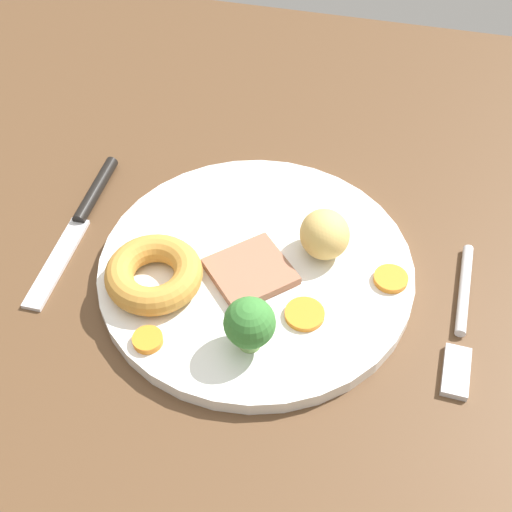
% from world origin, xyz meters
% --- Properties ---
extents(dining_table, '(1.20, 0.84, 0.04)m').
position_xyz_m(dining_table, '(0.00, 0.00, 0.02)').
color(dining_table, brown).
rests_on(dining_table, ground).
extents(dinner_plate, '(0.27, 0.27, 0.01)m').
position_xyz_m(dinner_plate, '(0.01, 0.03, 0.04)').
color(dinner_plate, white).
rests_on(dinner_plate, dining_table).
extents(meat_slice_main, '(0.09, 0.09, 0.01)m').
position_xyz_m(meat_slice_main, '(0.01, 0.04, 0.05)').
color(meat_slice_main, '#9E664C').
rests_on(meat_slice_main, dinner_plate).
extents(yorkshire_pudding, '(0.08, 0.08, 0.02)m').
position_xyz_m(yorkshire_pudding, '(0.08, 0.07, 0.06)').
color(yorkshire_pudding, '#C68938').
rests_on(yorkshire_pudding, dinner_plate).
extents(roast_potato_left, '(0.06, 0.06, 0.04)m').
position_xyz_m(roast_potato_left, '(-0.05, -0.00, 0.07)').
color(roast_potato_left, '#D8B260').
rests_on(roast_potato_left, dinner_plate).
extents(carrot_coin_front, '(0.03, 0.03, 0.00)m').
position_xyz_m(carrot_coin_front, '(-0.04, 0.07, 0.05)').
color(carrot_coin_front, orange).
rests_on(carrot_coin_front, dinner_plate).
extents(carrot_coin_back, '(0.02, 0.02, 0.01)m').
position_xyz_m(carrot_coin_back, '(0.07, 0.12, 0.05)').
color(carrot_coin_back, orange).
rests_on(carrot_coin_back, dinner_plate).
extents(carrot_coin_side, '(0.03, 0.03, 0.01)m').
position_xyz_m(carrot_coin_side, '(-0.11, 0.02, 0.05)').
color(carrot_coin_side, orange).
rests_on(carrot_coin_side, dinner_plate).
extents(broccoli_floret, '(0.04, 0.04, 0.05)m').
position_xyz_m(broccoli_floret, '(-0.01, 0.11, 0.08)').
color(broccoli_floret, '#8CB766').
rests_on(broccoli_floret, dinner_plate).
extents(fork, '(0.02, 0.15, 0.01)m').
position_xyz_m(fork, '(-0.17, 0.04, 0.04)').
color(fork, silver).
rests_on(fork, dining_table).
extents(knife, '(0.02, 0.19, 0.01)m').
position_xyz_m(knife, '(0.18, 0.00, 0.04)').
color(knife, black).
rests_on(knife, dining_table).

